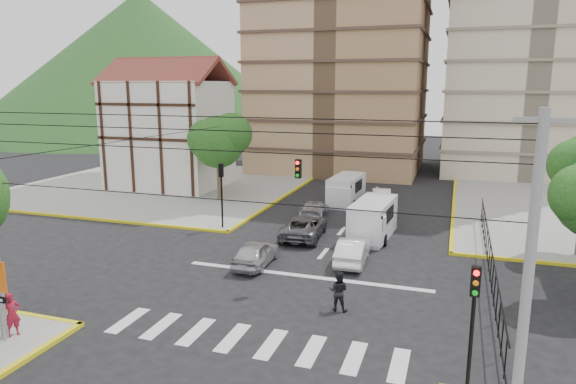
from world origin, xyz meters
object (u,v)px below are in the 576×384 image
at_px(traffic_light_se, 473,313).
at_px(van_right_lane, 372,221).
at_px(van_left_lane, 346,191).
at_px(pedestrian_crosswalk, 338,291).
at_px(car_white_front_right, 353,250).
at_px(traffic_light_nw, 221,185).
at_px(pedestrian_sw_corner, 12,315).
at_px(car_silver_front_left, 256,253).

xyz_separation_m(traffic_light_se, van_right_lane, (-5.60, 16.77, -1.94)).
bearing_deg(van_right_lane, van_left_lane, 116.68).
relative_size(van_left_lane, pedestrian_crosswalk, 2.95).
bearing_deg(van_right_lane, traffic_light_se, -67.11).
distance_m(traffic_light_se, car_white_front_right, 13.41).
bearing_deg(van_left_lane, pedestrian_crosswalk, -74.96).
height_order(car_white_front_right, pedestrian_crosswalk, pedestrian_crosswalk).
bearing_deg(traffic_light_se, traffic_light_nw, 135.00).
bearing_deg(van_right_lane, pedestrian_crosswalk, -83.84).
bearing_deg(traffic_light_se, pedestrian_sw_corner, -176.77).
xyz_separation_m(traffic_light_nw, van_left_lane, (6.36, 10.06, -1.98)).
distance_m(van_left_lane, car_silver_front_left, 16.00).
bearing_deg(van_left_lane, van_right_lane, -63.90).
xyz_separation_m(van_left_lane, car_silver_front_left, (-1.56, -15.92, -0.43)).
height_order(car_white_front_right, pedestrian_sw_corner, pedestrian_sw_corner).
relative_size(traffic_light_nw, pedestrian_sw_corner, 2.56).
bearing_deg(pedestrian_crosswalk, traffic_light_se, 134.19).
xyz_separation_m(car_silver_front_left, pedestrian_crosswalk, (5.54, -4.18, 0.20)).
xyz_separation_m(car_white_front_right, pedestrian_sw_corner, (-10.76, -12.75, 0.31)).
bearing_deg(van_right_lane, car_white_front_right, -88.65).
xyz_separation_m(traffic_light_se, car_silver_front_left, (-10.80, 9.74, -2.42)).
height_order(car_silver_front_left, pedestrian_sw_corner, pedestrian_sw_corner).
distance_m(car_silver_front_left, pedestrian_crosswalk, 6.95).
relative_size(van_right_lane, car_silver_front_left, 1.35).
bearing_deg(pedestrian_crosswalk, pedestrian_sw_corner, 30.52).
distance_m(traffic_light_nw, car_white_front_right, 10.72).
relative_size(traffic_light_se, car_white_front_right, 1.03).
distance_m(van_left_lane, pedestrian_sw_corner, 27.61).
distance_m(van_right_lane, van_left_lane, 9.61).
distance_m(traffic_light_se, van_left_lane, 27.35).
xyz_separation_m(traffic_light_se, van_left_lane, (-9.24, 25.66, -1.98)).
distance_m(van_right_lane, car_white_front_right, 4.99).
height_order(pedestrian_sw_corner, pedestrian_crosswalk, pedestrian_sw_corner).
distance_m(van_right_lane, pedestrian_sw_corner, 20.86).
relative_size(traffic_light_se, van_left_lane, 0.83).
relative_size(traffic_light_se, pedestrian_sw_corner, 2.56).
height_order(traffic_light_nw, van_right_lane, traffic_light_nw).
distance_m(van_right_lane, pedestrian_crosswalk, 11.22).
distance_m(car_silver_front_left, pedestrian_sw_corner, 12.17).
height_order(traffic_light_se, traffic_light_nw, same).
distance_m(traffic_light_se, van_right_lane, 17.79).
xyz_separation_m(van_right_lane, van_left_lane, (-3.64, 8.89, -0.04)).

